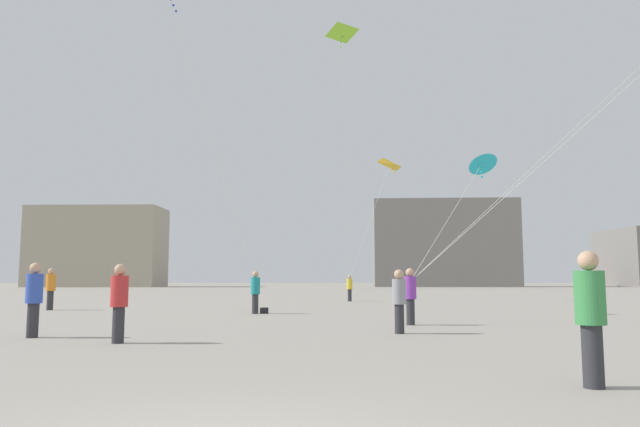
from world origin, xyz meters
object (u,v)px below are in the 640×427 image
(person_in_red, at_px, (119,299))
(building_centre_hall, at_px, (444,244))
(person_in_yellow, at_px, (350,287))
(kite_lime_delta, at_px, (342,38))
(person_in_purple, at_px, (410,294))
(person_in_green, at_px, (591,312))
(person_in_orange, at_px, (51,287))
(building_left_hall, at_px, (98,247))
(person_in_blue, at_px, (34,296))
(person_in_grey, at_px, (399,298))
(kite_cobalt_delta, at_px, (171,3))
(kite_amber_delta, at_px, (390,165))
(person_in_teal, at_px, (255,290))
(kite_cyan_diamond, at_px, (482,164))
(handbag_beside_flyer, at_px, (264,311))

(person_in_red, relative_size, building_centre_hall, 0.08)
(person_in_yellow, xyz_separation_m, kite_lime_delta, (-0.38, -4.51, 13.85))
(person_in_purple, relative_size, person_in_green, 0.96)
(person_in_orange, relative_size, building_left_hall, 0.09)
(person_in_blue, relative_size, person_in_purple, 1.04)
(building_left_hall, relative_size, building_centre_hall, 0.90)
(person_in_yellow, bearing_deg, kite_lime_delta, 28.64)
(person_in_green, height_order, kite_lime_delta, kite_lime_delta)
(person_in_grey, relative_size, kite_cobalt_delta, 0.13)
(person_in_blue, distance_m, person_in_yellow, 23.32)
(person_in_red, height_order, building_centre_hall, building_centre_hall)
(kite_amber_delta, bearing_deg, person_in_blue, -113.94)
(person_in_red, xyz_separation_m, building_left_hall, (-33.06, 76.71, 5.17))
(kite_lime_delta, bearing_deg, building_left_hall, 123.19)
(person_in_teal, bearing_deg, person_in_blue, -12.83)
(building_left_hall, distance_m, building_centre_hall, 54.13)
(kite_lime_delta, relative_size, building_left_hall, 0.70)
(kite_amber_delta, bearing_deg, person_in_red, -107.89)
(person_in_blue, xyz_separation_m, building_centre_hall, (23.46, 79.33, 5.77))
(person_in_yellow, distance_m, kite_cyan_diamond, 14.28)
(person_in_grey, relative_size, building_centre_hall, 0.07)
(person_in_yellow, bearing_deg, kite_cobalt_delta, 3.09)
(person_in_grey, xyz_separation_m, kite_amber_delta, (1.62, 22.45, 7.84))
(person_in_teal, xyz_separation_m, handbag_beside_flyer, (0.35, 0.10, -0.81))
(person_in_blue, height_order, person_in_purple, person_in_blue)
(person_in_orange, xyz_separation_m, building_left_hall, (-25.00, 63.81, 5.11))
(building_centre_hall, bearing_deg, building_left_hall, -176.05)
(kite_lime_delta, bearing_deg, kite_cyan_diamond, -53.62)
(person_in_red, xyz_separation_m, person_in_orange, (-8.07, 12.90, 0.06))
(person_in_grey, bearing_deg, kite_lime_delta, 20.01)
(person_in_blue, xyz_separation_m, kite_cyan_diamond, (13.19, 9.73, 5.07))
(person_in_orange, xyz_separation_m, person_in_green, (16.33, -17.85, -0.03))
(person_in_teal, xyz_separation_m, kite_cobalt_delta, (-3.63, -0.44, 11.93))
(person_in_red, bearing_deg, person_in_yellow, -114.72)
(person_in_grey, relative_size, handbag_beside_flyer, 5.16)
(person_in_blue, xyz_separation_m, person_in_green, (10.79, -6.06, 0.00))
(person_in_blue, xyz_separation_m, person_in_grey, (8.95, 1.36, -0.08))
(person_in_red, xyz_separation_m, handbag_beside_flyer, (1.81, 10.72, -0.84))
(person_in_orange, relative_size, person_in_yellow, 1.16)
(building_centre_hall, xyz_separation_m, handbag_beside_flyer, (-19.13, -69.72, -6.64))
(person_in_purple, bearing_deg, kite_lime_delta, -9.92)
(person_in_orange, height_order, person_in_green, person_in_orange)
(kite_cobalt_delta, bearing_deg, kite_lime_delta, 49.40)
(person_in_purple, height_order, person_in_orange, person_in_orange)
(person_in_red, relative_size, handbag_beside_flyer, 5.46)
(person_in_purple, xyz_separation_m, kite_cobalt_delta, (-9.20, 4.92, 11.92))
(person_in_yellow, bearing_deg, person_in_blue, 13.67)
(building_left_hall, bearing_deg, person_in_orange, -68.61)
(person_in_purple, height_order, kite_amber_delta, kite_amber_delta)
(kite_cobalt_delta, height_order, building_centre_hall, kite_cobalt_delta)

